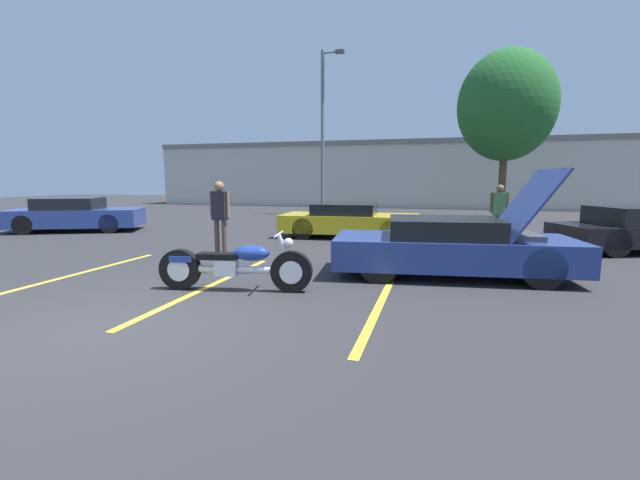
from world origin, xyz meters
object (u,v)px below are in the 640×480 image
Objects in this scene: parked_car_mid_row at (349,221)px; motorcycle at (235,266)px; show_car_hood_open at (453,246)px; parked_car_right_row at (638,230)px; light_pole at (324,127)px; spectator_by_show_car at (220,211)px; parked_car_left_row at (75,215)px; tree_background at (507,106)px; spectator_near_motorcycle at (499,208)px.

motorcycle is at bearing -97.12° from parked_car_mid_row.
parked_car_right_row is (4.66, 4.20, -0.01)m from show_car_hood_open.
parked_car_right_row is at bearing 27.82° from motorcycle.
parked_car_right_row is (10.83, -9.27, -3.99)m from light_pole.
show_car_hood_open reaches higher than parked_car_mid_row.
parked_car_right_row is at bearing -8.96° from parked_car_mid_row.
show_car_hood_open is at bearing -8.63° from spectator_by_show_car.
parked_car_left_row is at bearing -177.20° from parked_car_mid_row.
parked_car_mid_row is at bearing -127.38° from tree_background.
spectator_by_show_car is at bearing -47.13° from parked_car_left_row.
motorcycle is 4.12m from show_car_hood_open.
spectator_near_motorcycle is (-3.27, 0.65, 0.45)m from parked_car_right_row.
show_car_hood_open is (6.17, -13.46, -3.98)m from light_pole.
tree_background is 13.06m from show_car_hood_open.
light_pole is 13.14m from spectator_by_show_car.
parked_car_right_row reaches higher than parked_car_mid_row.
spectator_near_motorcycle reaches higher than motorcycle.
tree_background is at bearing 57.56° from motorcycle.
parked_car_right_row is at bearing -73.79° from tree_background.
spectator_near_motorcycle is at bearing 44.93° from motorcycle.
show_car_hood_open reaches higher than parked_car_left_row.
tree_background is 9.31m from parked_car_right_row.
show_car_hood_open reaches higher than parked_car_right_row.
parked_car_mid_row is at bearing 178.49° from spectator_near_motorcycle.
tree_background is 8.30m from spectator_near_motorcycle.
show_car_hood_open is 1.05× the size of parked_car_right_row.
parked_car_left_row is 17.51m from parked_car_right_row.
tree_background is 14.21m from spectator_by_show_car.
show_car_hood_open is 6.27m from parked_car_right_row.
parked_car_left_row is at bearing 157.49° from spectator_by_show_car.
light_pole is at bearing 106.85° from parked_car_mid_row.
light_pole is 1.76× the size of parked_car_left_row.
parked_car_mid_row is 2.61× the size of spectator_near_motorcycle.
parked_car_right_row is (2.29, -7.86, -4.43)m from tree_background.
show_car_hood_open is at bearing -157.52° from parked_car_right_row.
spectator_near_motorcycle is (1.39, 4.84, 0.44)m from show_car_hood_open.
spectator_near_motorcycle is at bearing -97.74° from tree_background.
light_pole is 12.31m from parked_car_left_row.
motorcycle is 1.43× the size of spectator_by_show_car.
spectator_by_show_car reaches higher than parked_car_mid_row.
spectator_by_show_car reaches higher than parked_car_right_row.
show_car_hood_open is (3.52, 2.12, 0.16)m from motorcycle.
light_pole is 4.91× the size of spectator_near_motorcycle.
spectator_by_show_car is at bearing 179.07° from parked_car_right_row.
parked_car_left_row is at bearing 137.22° from motorcycle.
light_pole reaches higher than parked_car_mid_row.
parked_car_right_row is 2.44× the size of spectator_by_show_car.
parked_car_left_row is 8.10m from spectator_by_show_car.
show_car_hood_open is 5.82m from parked_car_mid_row.
parked_car_right_row is 3.36m from spectator_near_motorcycle.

